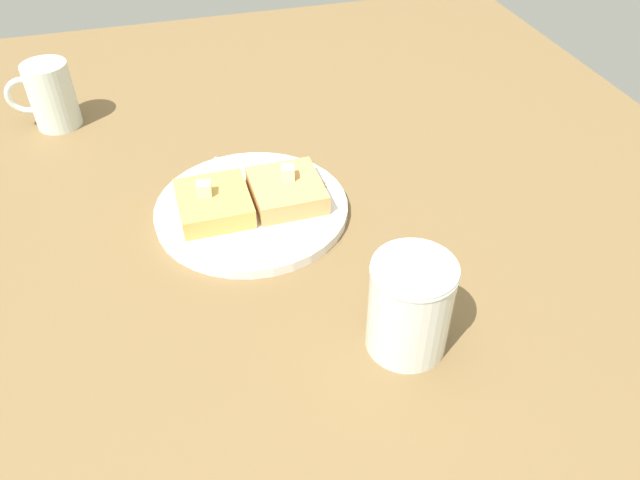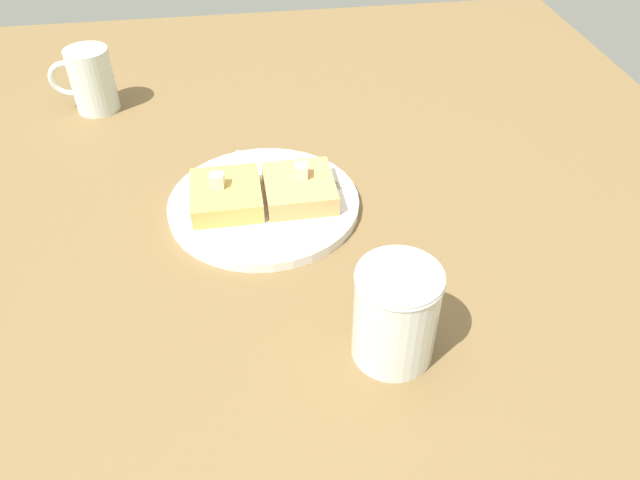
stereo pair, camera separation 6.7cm
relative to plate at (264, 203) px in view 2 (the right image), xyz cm
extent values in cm
cube|color=brown|center=(-0.89, -1.95, -2.03)|extent=(127.98, 127.98, 2.59)
cylinder|color=white|center=(0.00, 0.00, -0.09)|extent=(23.91, 23.91, 1.28)
torus|color=#28506D|center=(0.00, 0.00, 0.15)|extent=(23.91, 23.91, 0.80)
cube|color=tan|center=(-4.54, -0.06, 1.82)|extent=(8.63, 9.44, 2.54)
cube|color=tan|center=(4.54, 0.06, 1.82)|extent=(8.63, 9.44, 2.54)
cube|color=beige|center=(-4.94, -0.75, 3.94)|extent=(1.80, 1.94, 1.72)
cube|color=beige|center=(5.43, -0.22, 3.94)|extent=(1.95, 1.81, 1.72)
cube|color=silver|center=(-1.39, -7.95, 0.73)|extent=(8.28, 7.06, 0.36)
cube|color=silver|center=(-6.32, -3.87, 0.73)|extent=(3.56, 3.48, 0.36)
cube|color=silver|center=(-9.16, -2.60, 0.73)|extent=(2.67, 2.28, 0.36)
cube|color=silver|center=(-8.81, -2.17, 0.73)|extent=(2.67, 2.28, 0.36)
cube|color=silver|center=(-8.46, -1.75, 0.73)|extent=(2.67, 2.28, 0.36)
cube|color=silver|center=(-8.11, -1.33, 0.73)|extent=(2.67, 2.28, 0.36)
cylinder|color=#3B190A|center=(-10.58, 24.71, 3.61)|extent=(7.34, 7.34, 8.67)
cylinder|color=silver|center=(-10.58, 24.71, 4.44)|extent=(7.97, 7.97, 10.34)
torus|color=silver|center=(-10.58, 24.71, 9.16)|extent=(8.15, 8.15, 0.50)
cylinder|color=silver|center=(23.61, -29.38, 4.12)|extent=(6.50, 6.50, 9.70)
torus|color=silver|center=(27.08, -29.38, 4.60)|extent=(5.75, 0.90, 5.75)
camera|label=1|loc=(8.79, 61.26, 47.66)|focal=35.00mm
camera|label=2|loc=(2.24, 62.69, 47.66)|focal=35.00mm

